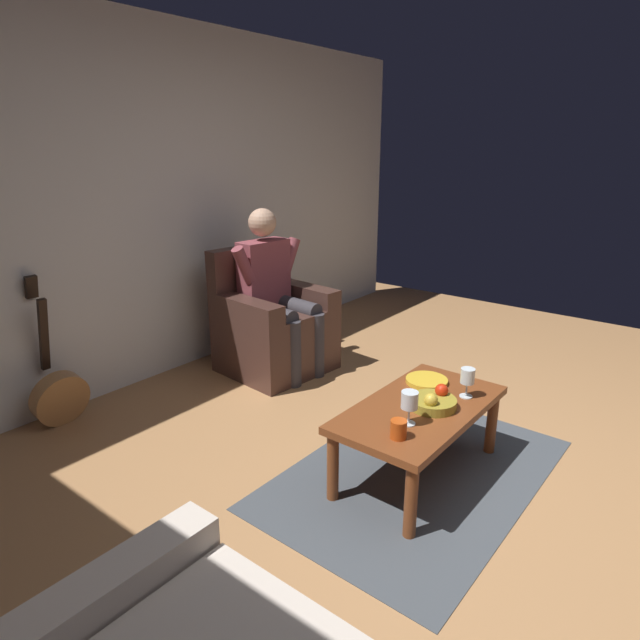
{
  "coord_description": "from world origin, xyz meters",
  "views": [
    {
      "loc": [
        2.55,
        0.65,
        1.72
      ],
      "look_at": [
        -0.13,
        -1.44,
        0.61
      ],
      "focal_mm": 30.64,
      "sensor_mm": 36.0,
      "label": 1
    }
  ],
  "objects_px": {
    "person_seated": "(275,287)",
    "fruit_bowl": "(433,401)",
    "wine_glass_near": "(467,378)",
    "wine_glass_far": "(409,402)",
    "coffee_table": "(420,416)",
    "decorative_dish": "(427,381)",
    "candle_jar": "(399,429)",
    "guitar": "(59,393)",
    "armchair": "(273,327)"
  },
  "relations": [
    {
      "from": "armchair",
      "to": "guitar",
      "type": "distance_m",
      "value": 1.58
    },
    {
      "from": "coffee_table",
      "to": "wine_glass_near",
      "type": "relative_size",
      "value": 6.26
    },
    {
      "from": "armchair",
      "to": "coffee_table",
      "type": "relative_size",
      "value": 0.93
    },
    {
      "from": "decorative_dish",
      "to": "wine_glass_near",
      "type": "bearing_deg",
      "value": 82.18
    },
    {
      "from": "armchair",
      "to": "candle_jar",
      "type": "height_order",
      "value": "armchair"
    },
    {
      "from": "person_seated",
      "to": "guitar",
      "type": "bearing_deg",
      "value": -12.43
    },
    {
      "from": "coffee_table",
      "to": "wine_glass_near",
      "type": "xyz_separation_m",
      "value": [
        -0.24,
        0.14,
        0.17
      ]
    },
    {
      "from": "fruit_bowl",
      "to": "decorative_dish",
      "type": "height_order",
      "value": "fruit_bowl"
    },
    {
      "from": "person_seated",
      "to": "fruit_bowl",
      "type": "height_order",
      "value": "person_seated"
    },
    {
      "from": "wine_glass_near",
      "to": "wine_glass_far",
      "type": "distance_m",
      "value": 0.47
    },
    {
      "from": "coffee_table",
      "to": "candle_jar",
      "type": "xyz_separation_m",
      "value": [
        0.36,
        0.08,
        0.1
      ]
    },
    {
      "from": "person_seated",
      "to": "fruit_bowl",
      "type": "relative_size",
      "value": 5.14
    },
    {
      "from": "coffee_table",
      "to": "armchair",
      "type": "bearing_deg",
      "value": -110.71
    },
    {
      "from": "person_seated",
      "to": "coffee_table",
      "type": "height_order",
      "value": "person_seated"
    },
    {
      "from": "coffee_table",
      "to": "fruit_bowl",
      "type": "relative_size",
      "value": 4.21
    },
    {
      "from": "armchair",
      "to": "person_seated",
      "type": "bearing_deg",
      "value": 90.0
    },
    {
      "from": "coffee_table",
      "to": "fruit_bowl",
      "type": "distance_m",
      "value": 0.11
    },
    {
      "from": "coffee_table",
      "to": "guitar",
      "type": "distance_m",
      "value": 2.25
    },
    {
      "from": "armchair",
      "to": "wine_glass_near",
      "type": "relative_size",
      "value": 5.81
    },
    {
      "from": "armchair",
      "to": "candle_jar",
      "type": "xyz_separation_m",
      "value": [
        0.97,
        1.69,
        0.12
      ]
    },
    {
      "from": "wine_glass_far",
      "to": "fruit_bowl",
      "type": "distance_m",
      "value": 0.25
    },
    {
      "from": "armchair",
      "to": "wine_glass_far",
      "type": "bearing_deg",
      "value": 69.1
    },
    {
      "from": "coffee_table",
      "to": "wine_glass_far",
      "type": "xyz_separation_m",
      "value": [
        0.21,
        0.05,
        0.18
      ]
    },
    {
      "from": "wine_glass_near",
      "to": "fruit_bowl",
      "type": "height_order",
      "value": "wine_glass_near"
    },
    {
      "from": "coffee_table",
      "to": "decorative_dish",
      "type": "distance_m",
      "value": 0.31
    },
    {
      "from": "fruit_bowl",
      "to": "candle_jar",
      "type": "relative_size",
      "value": 2.73
    },
    {
      "from": "guitar",
      "to": "wine_glass_far",
      "type": "height_order",
      "value": "guitar"
    },
    {
      "from": "person_seated",
      "to": "coffee_table",
      "type": "xyz_separation_m",
      "value": [
        0.61,
        1.58,
        -0.33
      ]
    },
    {
      "from": "person_seated",
      "to": "wine_glass_near",
      "type": "distance_m",
      "value": 1.77
    },
    {
      "from": "guitar",
      "to": "candle_jar",
      "type": "bearing_deg",
      "value": 104.11
    },
    {
      "from": "wine_glass_far",
      "to": "fruit_bowl",
      "type": "height_order",
      "value": "wine_glass_far"
    },
    {
      "from": "armchair",
      "to": "decorative_dish",
      "type": "bearing_deg",
      "value": 82.99
    },
    {
      "from": "armchair",
      "to": "fruit_bowl",
      "type": "distance_m",
      "value": 1.78
    },
    {
      "from": "fruit_bowl",
      "to": "candle_jar",
      "type": "bearing_deg",
      "value": 2.05
    },
    {
      "from": "guitar",
      "to": "fruit_bowl",
      "type": "relative_size",
      "value": 3.93
    },
    {
      "from": "armchair",
      "to": "fruit_bowl",
      "type": "relative_size",
      "value": 3.91
    },
    {
      "from": "armchair",
      "to": "wine_glass_near",
      "type": "height_order",
      "value": "armchair"
    },
    {
      "from": "candle_jar",
      "to": "armchair",
      "type": "bearing_deg",
      "value": -119.81
    },
    {
      "from": "fruit_bowl",
      "to": "candle_jar",
      "type": "distance_m",
      "value": 0.38
    },
    {
      "from": "guitar",
      "to": "fruit_bowl",
      "type": "bearing_deg",
      "value": 113.34
    },
    {
      "from": "wine_glass_near",
      "to": "decorative_dish",
      "type": "relative_size",
      "value": 0.69
    },
    {
      "from": "wine_glass_far",
      "to": "person_seated",
      "type": "bearing_deg",
      "value": -116.8
    },
    {
      "from": "coffee_table",
      "to": "fruit_bowl",
      "type": "height_order",
      "value": "fruit_bowl"
    },
    {
      "from": "fruit_bowl",
      "to": "person_seated",
      "type": "bearing_deg",
      "value": -109.68
    },
    {
      "from": "decorative_dish",
      "to": "candle_jar",
      "type": "bearing_deg",
      "value": 16.1
    },
    {
      "from": "person_seated",
      "to": "guitar",
      "type": "xyz_separation_m",
      "value": [
        1.5,
        -0.49,
        -0.46
      ]
    },
    {
      "from": "coffee_table",
      "to": "decorative_dish",
      "type": "xyz_separation_m",
      "value": [
        -0.28,
        -0.11,
        0.07
      ]
    },
    {
      "from": "guitar",
      "to": "fruit_bowl",
      "type": "distance_m",
      "value": 2.32
    },
    {
      "from": "armchair",
      "to": "coffee_table",
      "type": "height_order",
      "value": "armchair"
    },
    {
      "from": "guitar",
      "to": "fruit_bowl",
      "type": "height_order",
      "value": "guitar"
    }
  ]
}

